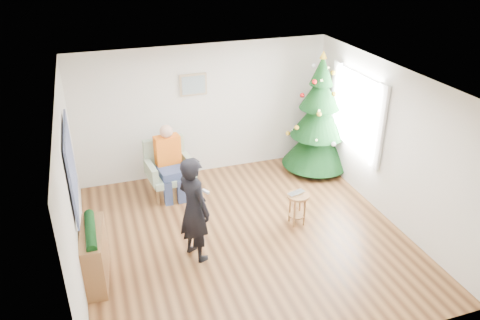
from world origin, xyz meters
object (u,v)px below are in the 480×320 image
object	(u,v)px
console	(95,256)
christmas_tree	(318,119)
armchair	(170,175)
standing_man	(194,209)
stool	(297,209)

from	to	relation	value
console	christmas_tree	bearing A→B (deg)	30.48
christmas_tree	armchair	bearing A→B (deg)	-179.27
armchair	standing_man	bearing A→B (deg)	-96.86
christmas_tree	console	world-z (taller)	christmas_tree
armchair	console	xyz separation A→B (m)	(-1.45, -2.05, 0.01)
christmas_tree	console	bearing A→B (deg)	-155.05
standing_man	console	world-z (taller)	standing_man
armchair	stool	bearing A→B (deg)	-49.66
armchair	standing_man	world-z (taller)	standing_man
stool	console	world-z (taller)	console
stool	console	xyz separation A→B (m)	(-3.27, -0.37, 0.11)
christmas_tree	stool	distance (m)	2.25
christmas_tree	console	xyz separation A→B (m)	(-4.48, -2.08, -0.71)
armchair	standing_man	xyz separation A→B (m)	(0.01, -1.98, 0.45)
christmas_tree	stool	world-z (taller)	christmas_tree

